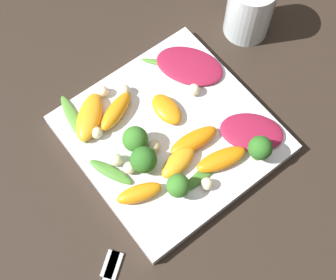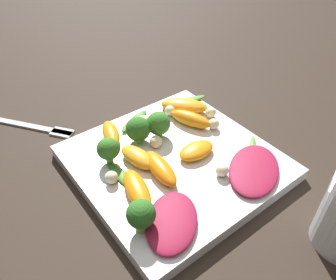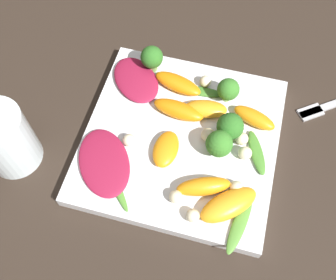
% 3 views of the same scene
% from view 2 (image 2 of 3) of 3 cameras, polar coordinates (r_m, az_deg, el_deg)
% --- Properties ---
extents(ground_plane, '(2.40, 2.40, 0.00)m').
position_cam_2_polar(ground_plane, '(0.48, 1.09, -4.69)').
color(ground_plane, '#2D231C').
extents(plate, '(0.26, 0.26, 0.02)m').
position_cam_2_polar(plate, '(0.48, 1.10, -3.89)').
color(plate, white).
rests_on(plate, ground_plane).
extents(fork, '(0.11, 0.14, 0.01)m').
position_cam_2_polar(fork, '(0.59, -21.70, 2.10)').
color(fork, '#B2B2B7').
rests_on(fork, ground_plane).
extents(radicchio_leaf_0, '(0.11, 0.10, 0.01)m').
position_cam_2_polar(radicchio_leaf_0, '(0.39, 0.66, -14.01)').
color(radicchio_leaf_0, maroon).
rests_on(radicchio_leaf_0, plate).
extents(radicchio_leaf_1, '(0.12, 0.11, 0.01)m').
position_cam_2_polar(radicchio_leaf_1, '(0.46, 14.76, -4.98)').
color(radicchio_leaf_1, maroon).
rests_on(radicchio_leaf_1, plate).
extents(orange_segment_0, '(0.05, 0.07, 0.02)m').
position_cam_2_polar(orange_segment_0, '(0.53, 3.95, 3.69)').
color(orange_segment_0, orange).
rests_on(orange_segment_0, plate).
extents(orange_segment_1, '(0.04, 0.07, 0.02)m').
position_cam_2_polar(orange_segment_1, '(0.50, -9.92, 1.10)').
color(orange_segment_1, orange).
rests_on(orange_segment_1, plate).
extents(orange_segment_2, '(0.06, 0.03, 0.02)m').
position_cam_2_polar(orange_segment_2, '(0.47, 4.96, -1.84)').
color(orange_segment_2, orange).
rests_on(orange_segment_2, plate).
extents(orange_segment_3, '(0.08, 0.08, 0.02)m').
position_cam_2_polar(orange_segment_3, '(0.56, 2.82, 5.96)').
color(orange_segment_3, orange).
rests_on(orange_segment_3, plate).
extents(orange_segment_4, '(0.04, 0.06, 0.02)m').
position_cam_2_polar(orange_segment_4, '(0.46, -5.34, -2.97)').
color(orange_segment_4, orange).
rests_on(orange_segment_4, plate).
extents(orange_segment_5, '(0.04, 0.08, 0.02)m').
position_cam_2_polar(orange_segment_5, '(0.44, -1.37, -4.93)').
color(orange_segment_5, orange).
rests_on(orange_segment_5, plate).
extents(orange_segment_6, '(0.04, 0.08, 0.02)m').
position_cam_2_polar(orange_segment_6, '(0.42, -5.42, -8.59)').
color(orange_segment_6, orange).
rests_on(orange_segment_6, plate).
extents(broccoli_floret_0, '(0.03, 0.03, 0.04)m').
position_cam_2_polar(broccoli_floret_0, '(0.37, -4.71, -12.88)').
color(broccoli_floret_0, '#7A9E51').
rests_on(broccoli_floret_0, plate).
extents(broccoli_floret_1, '(0.04, 0.04, 0.04)m').
position_cam_2_polar(broccoli_floret_1, '(0.49, -5.22, 1.86)').
color(broccoli_floret_1, '#84AD5B').
rests_on(broccoli_floret_1, plate).
extents(broccoli_floret_2, '(0.03, 0.03, 0.04)m').
position_cam_2_polar(broccoli_floret_2, '(0.46, -10.37, -1.59)').
color(broccoli_floret_2, '#84AD5B').
rests_on(broccoli_floret_2, plate).
extents(broccoli_floret_3, '(0.04, 0.04, 0.04)m').
position_cam_2_polar(broccoli_floret_3, '(0.49, -1.67, 2.87)').
color(broccoli_floret_3, '#7A9E51').
rests_on(broccoli_floret_3, plate).
extents(arugula_sprig_0, '(0.08, 0.07, 0.01)m').
position_cam_2_polar(arugula_sprig_0, '(0.48, 14.54, -2.66)').
color(arugula_sprig_0, '#518E33').
rests_on(arugula_sprig_0, plate).
extents(arugula_sprig_1, '(0.07, 0.04, 0.01)m').
position_cam_2_polar(arugula_sprig_1, '(0.54, -5.61, 3.45)').
color(arugula_sprig_1, '#47842D').
rests_on(arugula_sprig_1, plate).
extents(arugula_sprig_2, '(0.09, 0.03, 0.01)m').
position_cam_2_polar(arugula_sprig_2, '(0.58, 2.81, 6.65)').
color(arugula_sprig_2, '#518E33').
rests_on(arugula_sprig_2, plate).
extents(arugula_sprig_3, '(0.02, 0.07, 0.00)m').
position_cam_2_polar(arugula_sprig_3, '(0.44, -7.85, -6.40)').
color(arugula_sprig_3, '#3D7528').
rests_on(arugula_sprig_3, plate).
extents(macadamia_nut_0, '(0.02, 0.02, 0.02)m').
position_cam_2_polar(macadamia_nut_0, '(0.51, -5.70, 2.05)').
color(macadamia_nut_0, beige).
rests_on(macadamia_nut_0, plate).
extents(macadamia_nut_1, '(0.02, 0.02, 0.02)m').
position_cam_2_polar(macadamia_nut_1, '(0.55, 7.46, 4.77)').
color(macadamia_nut_1, beige).
rests_on(macadamia_nut_1, plate).
extents(macadamia_nut_2, '(0.02, 0.02, 0.02)m').
position_cam_2_polar(macadamia_nut_2, '(0.48, -2.10, -0.29)').
color(macadamia_nut_2, beige).
rests_on(macadamia_nut_2, plate).
extents(macadamia_nut_3, '(0.02, 0.02, 0.02)m').
position_cam_2_polar(macadamia_nut_3, '(0.44, -9.83, -6.43)').
color(macadamia_nut_3, beige).
rests_on(macadamia_nut_3, plate).
extents(macadamia_nut_4, '(0.02, 0.02, 0.02)m').
position_cam_2_polar(macadamia_nut_4, '(0.55, 0.33, 5.13)').
color(macadamia_nut_4, beige).
rests_on(macadamia_nut_4, plate).
extents(macadamia_nut_5, '(0.02, 0.02, 0.02)m').
position_cam_2_polar(macadamia_nut_5, '(0.52, -4.25, 3.36)').
color(macadamia_nut_5, beige).
rests_on(macadamia_nut_5, plate).
extents(macadamia_nut_6, '(0.02, 0.02, 0.02)m').
position_cam_2_polar(macadamia_nut_6, '(0.45, 9.40, -5.21)').
color(macadamia_nut_6, beige).
rests_on(macadamia_nut_6, plate).
extents(macadamia_nut_7, '(0.02, 0.02, 0.02)m').
position_cam_2_polar(macadamia_nut_7, '(0.52, 7.97, 2.77)').
color(macadamia_nut_7, beige).
rests_on(macadamia_nut_7, plate).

